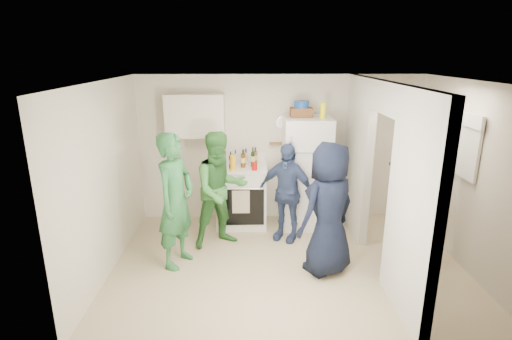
{
  "coord_description": "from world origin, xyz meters",
  "views": [
    {
      "loc": [
        -0.54,
        -4.98,
        2.84
      ],
      "look_at": [
        -0.43,
        0.4,
        1.25
      ],
      "focal_mm": 28.0,
      "sensor_mm": 36.0,
      "label": 1
    }
  ],
  "objects_px": {
    "wicker_basket": "(301,112)",
    "person_navy": "(329,209)",
    "fridge": "(306,173)",
    "person_green_left": "(176,201)",
    "blue_bowl": "(301,104)",
    "stove": "(241,196)",
    "person_denim": "(286,192)",
    "person_nook": "(407,207)",
    "person_green_center": "(221,190)",
    "yellow_cup_stack_top": "(323,110)"
  },
  "relations": [
    {
      "from": "wicker_basket",
      "to": "person_navy",
      "type": "bearing_deg",
      "value": -83.41
    },
    {
      "from": "fridge",
      "to": "person_green_left",
      "type": "bearing_deg",
      "value": -146.2
    },
    {
      "from": "person_navy",
      "to": "blue_bowl",
      "type": "bearing_deg",
      "value": -118.05
    },
    {
      "from": "fridge",
      "to": "person_navy",
      "type": "height_order",
      "value": "fridge"
    },
    {
      "from": "stove",
      "to": "blue_bowl",
      "type": "height_order",
      "value": "blue_bowl"
    },
    {
      "from": "person_denim",
      "to": "person_nook",
      "type": "bearing_deg",
      "value": 4.67
    },
    {
      "from": "fridge",
      "to": "person_green_center",
      "type": "bearing_deg",
      "value": -152.56
    },
    {
      "from": "blue_bowl",
      "to": "person_navy",
      "type": "xyz_separation_m",
      "value": [
        0.18,
        -1.58,
        -1.16
      ]
    },
    {
      "from": "person_navy",
      "to": "person_denim",
      "type": "bearing_deg",
      "value": -99.88
    },
    {
      "from": "stove",
      "to": "person_nook",
      "type": "bearing_deg",
      "value": -29.24
    },
    {
      "from": "person_green_center",
      "to": "person_denim",
      "type": "height_order",
      "value": "person_green_center"
    },
    {
      "from": "blue_bowl",
      "to": "person_green_center",
      "type": "height_order",
      "value": "blue_bowl"
    },
    {
      "from": "wicker_basket",
      "to": "person_green_left",
      "type": "bearing_deg",
      "value": -143.75
    },
    {
      "from": "stove",
      "to": "person_green_left",
      "type": "bearing_deg",
      "value": -122.91
    },
    {
      "from": "person_green_center",
      "to": "person_nook",
      "type": "distance_m",
      "value": 2.65
    },
    {
      "from": "blue_bowl",
      "to": "yellow_cup_stack_top",
      "type": "bearing_deg",
      "value": -25.11
    },
    {
      "from": "fridge",
      "to": "blue_bowl",
      "type": "xyz_separation_m",
      "value": [
        -0.1,
        0.05,
        1.13
      ]
    },
    {
      "from": "stove",
      "to": "yellow_cup_stack_top",
      "type": "height_order",
      "value": "yellow_cup_stack_top"
    },
    {
      "from": "wicker_basket",
      "to": "blue_bowl",
      "type": "bearing_deg",
      "value": 0.0
    },
    {
      "from": "person_nook",
      "to": "blue_bowl",
      "type": "bearing_deg",
      "value": -106.07
    },
    {
      "from": "fridge",
      "to": "blue_bowl",
      "type": "distance_m",
      "value": 1.13
    },
    {
      "from": "person_navy",
      "to": "fridge",
      "type": "bearing_deg",
      "value": -121.54
    },
    {
      "from": "stove",
      "to": "wicker_basket",
      "type": "relative_size",
      "value": 2.92
    },
    {
      "from": "person_green_left",
      "to": "yellow_cup_stack_top",
      "type": "bearing_deg",
      "value": -37.79
    },
    {
      "from": "person_green_center",
      "to": "person_nook",
      "type": "relative_size",
      "value": 1.1
    },
    {
      "from": "wicker_basket",
      "to": "person_green_center",
      "type": "xyz_separation_m",
      "value": [
        -1.27,
        -0.76,
        -1.04
      ]
    },
    {
      "from": "blue_bowl",
      "to": "person_green_left",
      "type": "height_order",
      "value": "blue_bowl"
    },
    {
      "from": "person_green_left",
      "to": "fridge",
      "type": "bearing_deg",
      "value": -33.0
    },
    {
      "from": "fridge",
      "to": "person_nook",
      "type": "height_order",
      "value": "fridge"
    },
    {
      "from": "stove",
      "to": "fridge",
      "type": "bearing_deg",
      "value": -1.6
    },
    {
      "from": "yellow_cup_stack_top",
      "to": "person_green_left",
      "type": "xyz_separation_m",
      "value": [
        -2.15,
        -1.19,
        -1.04
      ]
    },
    {
      "from": "person_navy",
      "to": "person_nook",
      "type": "distance_m",
      "value": 1.18
    },
    {
      "from": "fridge",
      "to": "person_navy",
      "type": "distance_m",
      "value": 1.54
    },
    {
      "from": "fridge",
      "to": "wicker_basket",
      "type": "height_order",
      "value": "wicker_basket"
    },
    {
      "from": "wicker_basket",
      "to": "person_green_center",
      "type": "relative_size",
      "value": 0.2
    },
    {
      "from": "stove",
      "to": "person_denim",
      "type": "bearing_deg",
      "value": -39.43
    },
    {
      "from": "stove",
      "to": "wicker_basket",
      "type": "bearing_deg",
      "value": 1.17
    },
    {
      "from": "blue_bowl",
      "to": "stove",
      "type": "bearing_deg",
      "value": -178.83
    },
    {
      "from": "yellow_cup_stack_top",
      "to": "person_nook",
      "type": "xyz_separation_m",
      "value": [
        1.01,
        -1.16,
        -1.17
      ]
    },
    {
      "from": "person_green_left",
      "to": "person_nook",
      "type": "distance_m",
      "value": 3.16
    },
    {
      "from": "wicker_basket",
      "to": "person_denim",
      "type": "height_order",
      "value": "wicker_basket"
    },
    {
      "from": "yellow_cup_stack_top",
      "to": "person_denim",
      "type": "xyz_separation_m",
      "value": [
        -0.59,
        -0.45,
        -1.19
      ]
    },
    {
      "from": "yellow_cup_stack_top",
      "to": "person_nook",
      "type": "bearing_deg",
      "value": -49.01
    },
    {
      "from": "stove",
      "to": "fridge",
      "type": "distance_m",
      "value": 1.15
    },
    {
      "from": "yellow_cup_stack_top",
      "to": "blue_bowl",
      "type": "bearing_deg",
      "value": 154.89
    },
    {
      "from": "person_navy",
      "to": "yellow_cup_stack_top",
      "type": "bearing_deg",
      "value": -130.09
    },
    {
      "from": "wicker_basket",
      "to": "person_green_left",
      "type": "relative_size",
      "value": 0.19
    },
    {
      "from": "wicker_basket",
      "to": "person_nook",
      "type": "xyz_separation_m",
      "value": [
        1.33,
        -1.31,
        -1.12
      ]
    },
    {
      "from": "stove",
      "to": "person_green_center",
      "type": "bearing_deg",
      "value": -111.61
    },
    {
      "from": "stove",
      "to": "wicker_basket",
      "type": "distance_m",
      "value": 1.71
    }
  ]
}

